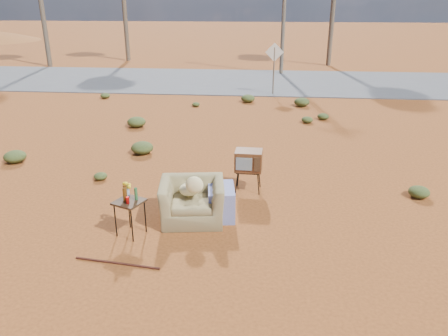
{
  "coord_description": "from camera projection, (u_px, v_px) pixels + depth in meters",
  "views": [
    {
      "loc": [
        1.16,
        -7.0,
        4.0
      ],
      "look_at": [
        0.4,
        1.08,
        0.8
      ],
      "focal_mm": 35.0,
      "sensor_mm": 36.0,
      "label": 1
    }
  ],
  "objects": [
    {
      "name": "rusty_bar",
      "position": [
        117.0,
        263.0,
        6.98
      ],
      "size": [
        1.44,
        0.22,
        0.04
      ],
      "primitive_type": "cylinder",
      "rotation": [
        0.0,
        1.57,
        -0.12
      ],
      "color": "#451B12",
      "rests_on": "ground"
    },
    {
      "name": "armchair",
      "position": [
        198.0,
        196.0,
        8.25
      ],
      "size": [
        1.48,
        1.07,
        1.04
      ],
      "rotation": [
        0.0,
        0.0,
        0.14
      ],
      "color": "olive",
      "rests_on": "ground"
    },
    {
      "name": "tv_unit",
      "position": [
        249.0,
        161.0,
        9.4
      ],
      "size": [
        0.59,
        0.49,
        0.92
      ],
      "rotation": [
        0.0,
        0.0,
        -0.04
      ],
      "color": "black",
      "rests_on": "ground"
    },
    {
      "name": "side_table",
      "position": [
        129.0,
        199.0,
        7.66
      ],
      "size": [
        0.61,
        0.61,
        0.94
      ],
      "rotation": [
        0.0,
        0.0,
        -0.4
      ],
      "color": "#392514",
      "rests_on": "ground"
    },
    {
      "name": "scrub_patch",
      "position": [
        192.0,
        145.0,
        12.15
      ],
      "size": [
        17.49,
        8.07,
        0.33
      ],
      "color": "#465223",
      "rests_on": "ground"
    },
    {
      "name": "highway",
      "position": [
        242.0,
        81.0,
        21.93
      ],
      "size": [
        140.0,
        7.0,
        0.04
      ],
      "primitive_type": "cube",
      "color": "#565659",
      "rests_on": "ground"
    },
    {
      "name": "road_sign",
      "position": [
        274.0,
        59.0,
        18.48
      ],
      "size": [
        0.78,
        0.06,
        2.19
      ],
      "color": "brown",
      "rests_on": "ground"
    },
    {
      "name": "ground",
      "position": [
        197.0,
        229.0,
        8.05
      ],
      "size": [
        140.0,
        140.0,
        0.0
      ],
      "primitive_type": "plane",
      "color": "#964C1E",
      "rests_on": "ground"
    }
  ]
}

